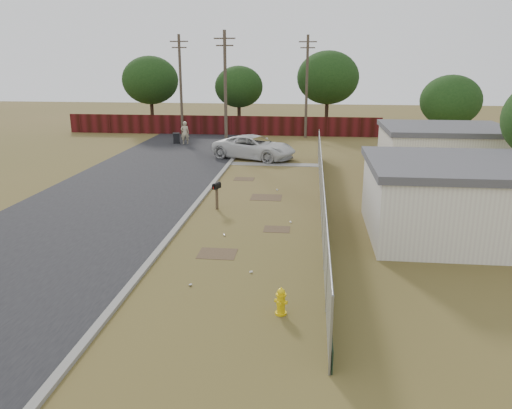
# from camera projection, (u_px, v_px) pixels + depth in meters

# --- Properties ---
(ground) EXTENTS (120.00, 120.00, 0.00)m
(ground) POSITION_uv_depth(u_px,v_px,m) (254.00, 214.00, 23.15)
(ground) COLOR brown
(ground) RESTS_ON ground
(street) EXTENTS (15.10, 60.00, 0.12)m
(street) POSITION_uv_depth(u_px,v_px,m) (163.00, 173.00, 31.54)
(street) COLOR black
(street) RESTS_ON ground
(chainlink_fence) EXTENTS (0.10, 27.06, 2.02)m
(chainlink_fence) POSITION_uv_depth(u_px,v_px,m) (322.00, 194.00, 23.58)
(chainlink_fence) COLOR gray
(chainlink_fence) RESTS_ON ground
(privacy_fence) EXTENTS (30.00, 0.12, 1.80)m
(privacy_fence) POSITION_uv_depth(u_px,v_px,m) (221.00, 125.00, 47.39)
(privacy_fence) COLOR #4C1012
(privacy_fence) RESTS_ON ground
(utility_poles) EXTENTS (12.60, 8.24, 9.00)m
(utility_poles) POSITION_uv_depth(u_px,v_px,m) (239.00, 87.00, 41.94)
(utility_poles) COLOR #4E3F34
(utility_poles) RESTS_ON ground
(houses) EXTENTS (9.30, 17.24, 3.10)m
(houses) POSITION_uv_depth(u_px,v_px,m) (456.00, 172.00, 24.68)
(houses) COLOR silver
(houses) RESTS_ON ground
(horizon_trees) EXTENTS (33.32, 31.94, 7.78)m
(horizon_trees) POSITION_uv_depth(u_px,v_px,m) (294.00, 86.00, 44.24)
(horizon_trees) COLOR black
(horizon_trees) RESTS_ON ground
(fire_hydrant) EXTENTS (0.41, 0.41, 0.83)m
(fire_hydrant) POSITION_uv_depth(u_px,v_px,m) (281.00, 302.00, 13.99)
(fire_hydrant) COLOR yellow
(fire_hydrant) RESTS_ON ground
(mailbox) EXTENTS (0.37, 0.57, 1.32)m
(mailbox) POSITION_uv_depth(u_px,v_px,m) (217.00, 188.00, 23.67)
(mailbox) COLOR brown
(mailbox) RESTS_ON ground
(pickup_truck) EXTENTS (6.60, 4.81, 1.67)m
(pickup_truck) POSITION_uv_depth(u_px,v_px,m) (254.00, 147.00, 35.93)
(pickup_truck) COLOR silver
(pickup_truck) RESTS_ON ground
(pedestrian) EXTENTS (0.81, 0.65, 1.94)m
(pedestrian) POSITION_uv_depth(u_px,v_px,m) (185.00, 133.00, 42.06)
(pedestrian) COLOR tan
(pedestrian) RESTS_ON ground
(trash_bin) EXTENTS (0.75, 0.73, 0.89)m
(trash_bin) POSITION_uv_depth(u_px,v_px,m) (176.00, 138.00, 42.60)
(trash_bin) COLOR black
(trash_bin) RESTS_ON ground
(scattered_litter) EXTENTS (3.00, 12.44, 0.07)m
(scattered_litter) POSITION_uv_depth(u_px,v_px,m) (252.00, 234.00, 20.45)
(scattered_litter) COLOR white
(scattered_litter) RESTS_ON ground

